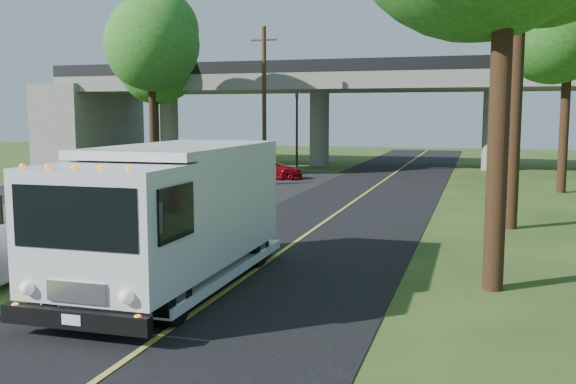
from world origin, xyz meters
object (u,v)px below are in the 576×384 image
at_px(utility_pole, 264,101).
at_px(traffic_signal, 297,123).
at_px(tree_right_far, 575,16).
at_px(tree_left_lot, 153,45).
at_px(red_sedan, 268,169).
at_px(pedestrian, 258,168).
at_px(tree_left_far, 156,61).
at_px(step_van, 171,212).

bearing_deg(utility_pole, traffic_signal, 53.13).
relative_size(traffic_signal, tree_right_far, 0.47).
relative_size(tree_left_lot, red_sedan, 2.55).
xyz_separation_m(tree_right_far, pedestrian, (-15.33, -0.93, -7.37)).
relative_size(tree_left_far, pedestrian, 5.29).
bearing_deg(traffic_signal, tree_right_far, -22.07).
bearing_deg(pedestrian, traffic_signal, -54.28).
relative_size(tree_right_far, pedestrian, 5.88).
bearing_deg(red_sedan, tree_left_far, 50.40).
distance_m(tree_left_lot, step_van, 26.69).
relative_size(step_van, red_sedan, 1.80).
bearing_deg(pedestrian, utility_pole, -38.15).
bearing_deg(tree_right_far, tree_left_far, 162.90).
bearing_deg(tree_left_lot, tree_left_far, 116.57).
xyz_separation_m(tree_left_lot, step_van, (12.57, -22.71, -6.21)).
distance_m(tree_left_far, pedestrian, 15.36).
bearing_deg(utility_pole, pedestrian, -74.87).
relative_size(step_van, pedestrian, 3.97).
distance_m(tree_left_far, step_van, 33.16).
distance_m(traffic_signal, step_van, 27.33).
distance_m(tree_right_far, tree_left_lot, 23.09).
bearing_deg(step_van, tree_left_lot, 118.56).
bearing_deg(tree_right_far, pedestrian, -176.53).
distance_m(traffic_signal, utility_pole, 2.86).
bearing_deg(tree_left_far, tree_right_far, -17.10).
height_order(utility_pole, pedestrian, utility_pole).
distance_m(traffic_signal, pedestrian, 7.45).
height_order(red_sedan, pedestrian, pedestrian).
distance_m(traffic_signal, tree_left_far, 11.75).
bearing_deg(step_van, utility_pole, 103.76).
bearing_deg(utility_pole, red_sedan, -66.05).
height_order(utility_pole, tree_left_lot, tree_left_lot).
bearing_deg(red_sedan, tree_left_lot, 82.06).
xyz_separation_m(utility_pole, red_sedan, (0.84, -1.89, -4.00)).
height_order(tree_right_far, step_van, tree_right_far).
bearing_deg(utility_pole, step_van, -75.84).
bearing_deg(pedestrian, red_sedan, -43.77).
height_order(traffic_signal, pedestrian, traffic_signal).
distance_m(step_van, red_sedan, 23.64).
relative_size(utility_pole, tree_left_lot, 0.86).
relative_size(tree_left_lot, step_van, 1.42).
bearing_deg(tree_left_lot, tree_right_far, -4.97).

